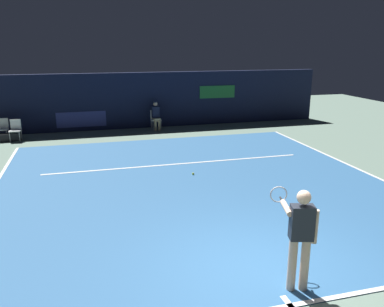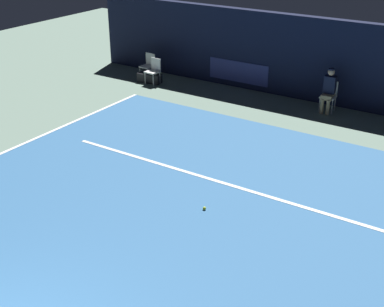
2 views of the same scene
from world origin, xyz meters
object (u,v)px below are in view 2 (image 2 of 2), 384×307
object	(u,v)px
tennis_ball	(204,208)
courtside_chair_far	(154,70)
courtside_chair_near	(148,64)
equipment_bag	(150,78)
line_judge_on_chair	(329,90)

from	to	relation	value
tennis_ball	courtside_chair_far	bearing A→B (deg)	133.66
courtside_chair_near	tennis_ball	bearing A→B (deg)	-45.67
courtside_chair_far	courtside_chair_near	bearing A→B (deg)	142.59
courtside_chair_near	tennis_ball	world-z (taller)	courtside_chair_near
equipment_bag	courtside_chair_near	bearing A→B (deg)	124.62
courtside_chair_far	equipment_bag	bearing A→B (deg)	171.75
line_judge_on_chair	equipment_bag	distance (m)	6.24
line_judge_on_chair	courtside_chair_near	distance (m)	6.53
tennis_ball	equipment_bag	bearing A→B (deg)	134.55
courtside_chair_near	line_judge_on_chair	bearing A→B (deg)	2.00
courtside_chair_near	courtside_chair_far	size ratio (longest dim) A/B	1.00
courtside_chair_near	equipment_bag	size ratio (longest dim) A/B	1.05
line_judge_on_chair	courtside_chair_near	xyz separation A→B (m)	(-6.52, -0.23, -0.18)
courtside_chair_near	courtside_chair_far	world-z (taller)	same
equipment_bag	line_judge_on_chair	bearing A→B (deg)	-0.34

